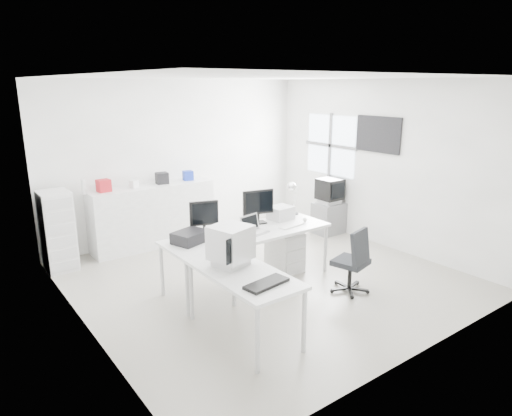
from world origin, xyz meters
TOP-DOWN VIEW (x-y plane):
  - floor at (0.00, 0.00)m, footprint 5.00×5.00m
  - ceiling at (0.00, 0.00)m, footprint 5.00×5.00m
  - back_wall at (0.00, 2.50)m, footprint 5.00×0.02m
  - left_wall at (-2.50, 0.00)m, footprint 0.02×5.00m
  - right_wall at (2.50, 0.00)m, footprint 0.02×5.00m
  - window at (2.48, 1.20)m, footprint 0.02×1.20m
  - wall_picture at (2.47, 0.10)m, footprint 0.04×0.90m
  - main_desk at (-0.28, -0.01)m, footprint 2.40×0.80m
  - side_desk at (-1.13, -1.11)m, footprint 0.70×1.40m
  - drawer_pedestal at (0.42, 0.04)m, footprint 0.40×0.50m
  - inkjet_printer at (-1.13, 0.09)m, footprint 0.49×0.43m
  - lcd_monitor_small at (-0.83, 0.24)m, footprint 0.43×0.33m
  - lcd_monitor_large at (0.07, 0.24)m, footprint 0.50×0.28m
  - laptop at (-0.23, -0.11)m, footprint 0.39×0.40m
  - white_keyboard at (0.37, -0.16)m, footprint 0.43×0.18m
  - white_mouse at (0.67, -0.11)m, footprint 0.06×0.06m
  - laser_printer at (0.47, 0.21)m, footprint 0.36×0.32m
  - desk_lamp at (0.82, 0.29)m, footprint 0.16×0.16m
  - crt_monitor at (-1.13, -0.86)m, footprint 0.52×0.52m
  - black_keyboard at (-1.13, -1.51)m, footprint 0.51×0.26m
  - office_chair at (0.65, -1.05)m, footprint 0.66×0.66m
  - tv_cabinet at (2.22, 0.92)m, footprint 0.53×0.43m
  - crt_tv at (2.22, 0.92)m, footprint 0.50×0.48m
  - sideboard at (-0.69, 2.24)m, footprint 2.13×0.53m
  - clutter_box_a at (-1.49, 2.24)m, footprint 0.21×0.19m
  - clutter_box_b at (-0.99, 2.24)m, footprint 0.15×0.14m
  - clutter_box_c at (-0.49, 2.24)m, footprint 0.21×0.20m
  - clutter_box_d at (0.01, 2.24)m, footprint 0.19×0.17m
  - clutter_bottle at (-1.79, 2.28)m, footprint 0.07×0.07m
  - filing_cabinet at (-2.28, 2.09)m, footprint 0.42×0.50m

SIDE VIEW (x-z plane):
  - floor at x=0.00m, z-range -0.01..0.01m
  - tv_cabinet at x=2.22m, z-range 0.00..0.58m
  - drawer_pedestal at x=0.42m, z-range 0.00..0.60m
  - main_desk at x=-0.28m, z-range 0.00..0.75m
  - side_desk at x=-1.13m, z-range 0.00..0.75m
  - office_chair at x=0.65m, z-range 0.00..0.93m
  - sideboard at x=-0.69m, z-range 0.00..1.06m
  - filing_cabinet at x=-2.28m, z-range 0.00..1.21m
  - white_keyboard at x=0.37m, z-range 0.75..0.77m
  - black_keyboard at x=-1.13m, z-range 0.75..0.78m
  - white_mouse at x=0.67m, z-range 0.75..0.81m
  - crt_tv at x=2.22m, z-range 0.58..1.03m
  - inkjet_printer at x=-1.13m, z-range 0.75..0.90m
  - laser_printer at x=0.47m, z-range 0.75..0.94m
  - laptop at x=-0.23m, z-range 0.75..0.97m
  - desk_lamp at x=0.82m, z-range 0.75..1.20m
  - lcd_monitor_small at x=-0.83m, z-range 0.75..1.23m
  - lcd_monitor_large at x=0.07m, z-range 0.75..1.24m
  - crt_monitor at x=-1.13m, z-range 0.75..1.24m
  - clutter_box_b at x=-0.99m, z-range 1.06..1.19m
  - clutter_box_d at x=0.01m, z-range 1.06..1.23m
  - clutter_box_c at x=-0.49m, z-range 1.06..1.26m
  - clutter_box_a at x=-1.49m, z-range 1.06..1.26m
  - clutter_bottle at x=-1.79m, z-range 1.06..1.28m
  - back_wall at x=0.00m, z-range 0.00..2.80m
  - left_wall at x=-2.50m, z-range 0.00..2.80m
  - right_wall at x=2.50m, z-range 0.00..2.80m
  - window at x=2.48m, z-range 1.05..2.15m
  - wall_picture at x=2.47m, z-range 1.60..2.20m
  - ceiling at x=0.00m, z-range 2.79..2.80m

